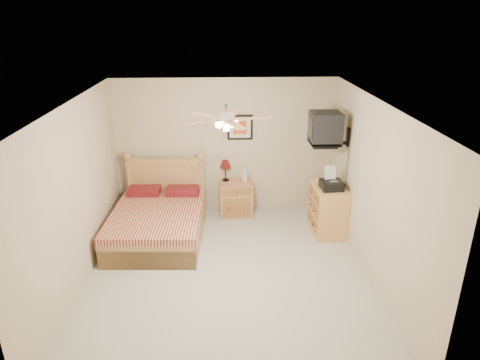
# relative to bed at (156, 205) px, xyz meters

# --- Properties ---
(floor) EXTENTS (4.50, 4.50, 0.00)m
(floor) POSITION_rel_bed_xyz_m (1.15, -1.12, -0.61)
(floor) COLOR #A8A498
(floor) RESTS_ON ground
(ceiling) EXTENTS (4.00, 4.50, 0.04)m
(ceiling) POSITION_rel_bed_xyz_m (1.15, -1.12, 1.89)
(ceiling) COLOR white
(ceiling) RESTS_ON ground
(wall_back) EXTENTS (4.00, 0.04, 2.50)m
(wall_back) POSITION_rel_bed_xyz_m (1.15, 1.13, 0.64)
(wall_back) COLOR tan
(wall_back) RESTS_ON ground
(wall_front) EXTENTS (4.00, 0.04, 2.50)m
(wall_front) POSITION_rel_bed_xyz_m (1.15, -3.37, 0.64)
(wall_front) COLOR tan
(wall_front) RESTS_ON ground
(wall_left) EXTENTS (0.04, 4.50, 2.50)m
(wall_left) POSITION_rel_bed_xyz_m (-0.85, -1.12, 0.64)
(wall_left) COLOR tan
(wall_left) RESTS_ON ground
(wall_right) EXTENTS (0.04, 4.50, 2.50)m
(wall_right) POSITION_rel_bed_xyz_m (3.15, -1.12, 0.64)
(wall_right) COLOR tan
(wall_right) RESTS_ON ground
(bed) EXTENTS (1.52, 1.96, 1.23)m
(bed) POSITION_rel_bed_xyz_m (0.00, 0.00, 0.00)
(bed) COLOR #A46E38
(bed) RESTS_ON ground
(nightstand) EXTENTS (0.61, 0.47, 0.65)m
(nightstand) POSITION_rel_bed_xyz_m (1.33, 0.88, -0.29)
(nightstand) COLOR #A5663D
(nightstand) RESTS_ON ground
(table_lamp) EXTENTS (0.25, 0.25, 0.39)m
(table_lamp) POSITION_rel_bed_xyz_m (1.15, 0.97, 0.24)
(table_lamp) COLOR #52120F
(table_lamp) RESTS_ON nightstand
(lotion_bottle) EXTENTS (0.12, 0.12, 0.26)m
(lotion_bottle) POSITION_rel_bed_xyz_m (1.50, 0.92, 0.17)
(lotion_bottle) COLOR silver
(lotion_bottle) RESTS_ON nightstand
(framed_picture) EXTENTS (0.46, 0.04, 0.46)m
(framed_picture) POSITION_rel_bed_xyz_m (1.42, 1.11, 1.01)
(framed_picture) COLOR black
(framed_picture) RESTS_ON wall_back
(dresser) EXTENTS (0.53, 0.74, 0.86)m
(dresser) POSITION_rel_bed_xyz_m (2.88, 0.11, -0.18)
(dresser) COLOR tan
(dresser) RESTS_ON ground
(fax_machine) EXTENTS (0.37, 0.39, 0.36)m
(fax_machine) POSITION_rel_bed_xyz_m (2.86, -0.01, 0.43)
(fax_machine) COLOR black
(fax_machine) RESTS_ON dresser
(magazine_lower) EXTENTS (0.30, 0.34, 0.03)m
(magazine_lower) POSITION_rel_bed_xyz_m (2.86, 0.35, 0.26)
(magazine_lower) COLOR #B1A590
(magazine_lower) RESTS_ON dresser
(magazine_upper) EXTENTS (0.25, 0.30, 0.02)m
(magazine_upper) POSITION_rel_bed_xyz_m (2.86, 0.37, 0.28)
(magazine_upper) COLOR gray
(magazine_upper) RESTS_ON magazine_lower
(wall_tv) EXTENTS (0.56, 0.46, 0.58)m
(wall_tv) POSITION_rel_bed_xyz_m (2.90, 0.22, 1.20)
(wall_tv) COLOR black
(wall_tv) RESTS_ON wall_right
(ceiling_fan) EXTENTS (1.14, 1.14, 0.28)m
(ceiling_fan) POSITION_rel_bed_xyz_m (1.15, -1.32, 1.75)
(ceiling_fan) COLOR silver
(ceiling_fan) RESTS_ON ceiling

